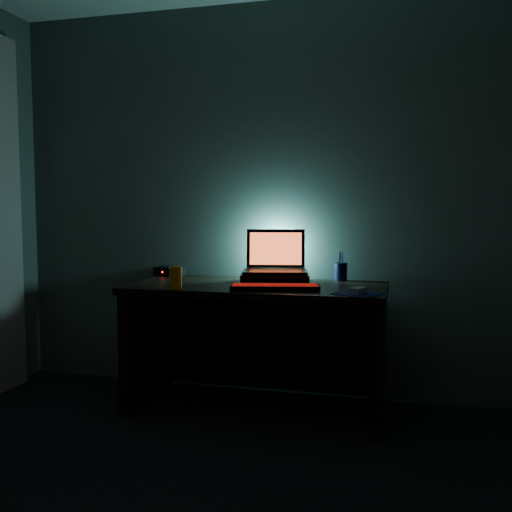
{
  "coord_description": "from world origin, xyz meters",
  "views": [
    {
      "loc": [
        0.82,
        -1.6,
        1.2
      ],
      "look_at": [
        0.01,
        1.57,
        0.92
      ],
      "focal_mm": 40.0,
      "sensor_mm": 36.0,
      "label": 1
    }
  ],
  "objects_px": {
    "laptop": "(275,262)",
    "pen_cup": "(341,272)",
    "keyboard": "(275,287)",
    "juice_glass": "(175,278)",
    "mouse": "(358,290)",
    "router": "(170,271)"
  },
  "relations": [
    {
      "from": "mouse",
      "to": "pen_cup",
      "type": "distance_m",
      "value": 0.55
    },
    {
      "from": "keyboard",
      "to": "juice_glass",
      "type": "height_order",
      "value": "juice_glass"
    },
    {
      "from": "laptop",
      "to": "keyboard",
      "type": "height_order",
      "value": "laptop"
    },
    {
      "from": "keyboard",
      "to": "mouse",
      "type": "bearing_deg",
      "value": -17.36
    },
    {
      "from": "pen_cup",
      "to": "juice_glass",
      "type": "bearing_deg",
      "value": -146.03
    },
    {
      "from": "keyboard",
      "to": "mouse",
      "type": "xyz_separation_m",
      "value": [
        0.45,
        -0.04,
        0.0
      ]
    },
    {
      "from": "laptop",
      "to": "keyboard",
      "type": "relative_size",
      "value": 0.83
    },
    {
      "from": "laptop",
      "to": "pen_cup",
      "type": "distance_m",
      "value": 0.41
    },
    {
      "from": "mouse",
      "to": "router",
      "type": "bearing_deg",
      "value": -179.53
    },
    {
      "from": "mouse",
      "to": "juice_glass",
      "type": "bearing_deg",
      "value": -154.37
    },
    {
      "from": "keyboard",
      "to": "mouse",
      "type": "distance_m",
      "value": 0.46
    },
    {
      "from": "laptop",
      "to": "router",
      "type": "height_order",
      "value": "laptop"
    },
    {
      "from": "juice_glass",
      "to": "laptop",
      "type": "bearing_deg",
      "value": 41.83
    },
    {
      "from": "mouse",
      "to": "pen_cup",
      "type": "xyz_separation_m",
      "value": [
        -0.15,
        0.53,
        0.04
      ]
    },
    {
      "from": "mouse",
      "to": "juice_glass",
      "type": "xyz_separation_m",
      "value": [
        -1.0,
        -0.05,
        0.04
      ]
    },
    {
      "from": "juice_glass",
      "to": "pen_cup",
      "type": "bearing_deg",
      "value": 33.97
    },
    {
      "from": "keyboard",
      "to": "pen_cup",
      "type": "xyz_separation_m",
      "value": [
        0.31,
        0.49,
        0.04
      ]
    },
    {
      "from": "keyboard",
      "to": "pen_cup",
      "type": "bearing_deg",
      "value": 45.52
    },
    {
      "from": "pen_cup",
      "to": "keyboard",
      "type": "bearing_deg",
      "value": -122.28
    },
    {
      "from": "pen_cup",
      "to": "juice_glass",
      "type": "xyz_separation_m",
      "value": [
        -0.86,
        -0.58,
        0.01
      ]
    },
    {
      "from": "laptop",
      "to": "mouse",
      "type": "height_order",
      "value": "laptop"
    },
    {
      "from": "keyboard",
      "to": "mouse",
      "type": "height_order",
      "value": "mouse"
    }
  ]
}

